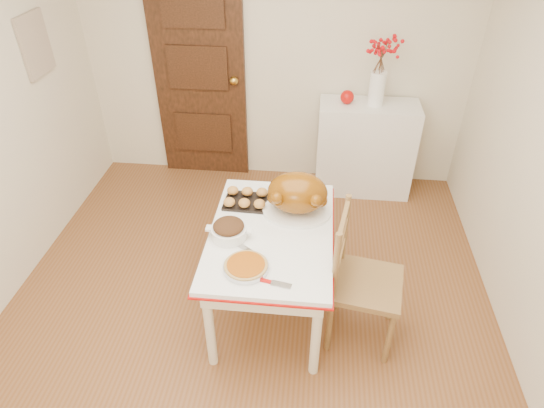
# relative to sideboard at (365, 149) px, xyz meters

# --- Properties ---
(floor) EXTENTS (3.50, 4.00, 0.00)m
(floor) POSITION_rel_sideboard_xyz_m (-0.87, -1.78, -0.44)
(floor) COLOR brown
(floor) RESTS_ON ground
(wall_back) EXTENTS (3.50, 0.00, 2.50)m
(wall_back) POSITION_rel_sideboard_xyz_m (-0.87, 0.22, 0.81)
(wall_back) COLOR beige
(wall_back) RESTS_ON ground
(door_back) EXTENTS (0.85, 0.06, 2.06)m
(door_back) POSITION_rel_sideboard_xyz_m (-1.57, 0.19, 0.59)
(door_back) COLOR black
(door_back) RESTS_ON ground
(photo_board) EXTENTS (0.03, 0.35, 0.45)m
(photo_board) POSITION_rel_sideboard_xyz_m (-2.60, -0.58, 1.06)
(photo_board) COLOR tan
(photo_board) RESTS_ON ground
(sideboard) EXTENTS (0.88, 0.39, 0.88)m
(sideboard) POSITION_rel_sideboard_xyz_m (0.00, 0.00, 0.00)
(sideboard) COLOR silver
(sideboard) RESTS_ON floor
(kitchen_table) EXTENTS (0.80, 1.17, 0.70)m
(kitchen_table) POSITION_rel_sideboard_xyz_m (-0.71, -1.62, -0.09)
(kitchen_table) COLOR white
(kitchen_table) RESTS_ON floor
(chair_oak) EXTENTS (0.50, 0.50, 0.98)m
(chair_oak) POSITION_rel_sideboard_xyz_m (-0.09, -1.79, 0.05)
(chair_oak) COLOR brown
(chair_oak) RESTS_ON floor
(berry_vase) EXTENTS (0.32, 0.32, 0.61)m
(berry_vase) POSITION_rel_sideboard_xyz_m (0.04, 0.00, 0.75)
(berry_vase) COLOR white
(berry_vase) RESTS_ON sideboard
(apple) EXTENTS (0.12, 0.12, 0.12)m
(apple) POSITION_rel_sideboard_xyz_m (-0.21, 0.00, 0.50)
(apple) COLOR #B30C08
(apple) RESTS_ON sideboard
(turkey_platter) EXTENTS (0.55, 0.48, 0.29)m
(turkey_platter) POSITION_rel_sideboard_xyz_m (-0.56, -1.40, 0.40)
(turkey_platter) COLOR #864B0A
(turkey_platter) RESTS_ON kitchen_table
(pumpkin_pie) EXTENTS (0.26, 0.26, 0.05)m
(pumpkin_pie) POSITION_rel_sideboard_xyz_m (-0.81, -1.97, 0.28)
(pumpkin_pie) COLOR #964509
(pumpkin_pie) RESTS_ON kitchen_table
(stuffing_dish) EXTENTS (0.33, 0.28, 0.11)m
(stuffing_dish) POSITION_rel_sideboard_xyz_m (-0.96, -1.70, 0.31)
(stuffing_dish) COLOR #3F220F
(stuffing_dish) RESTS_ON kitchen_table
(rolls_tray) EXTENTS (0.30, 0.24, 0.08)m
(rolls_tray) POSITION_rel_sideboard_xyz_m (-0.91, -1.33, 0.29)
(rolls_tray) COLOR #C37E36
(rolls_tray) RESTS_ON kitchen_table
(pie_server) EXTENTS (0.23, 0.11, 0.01)m
(pie_server) POSITION_rel_sideboard_xyz_m (-0.65, -2.07, 0.26)
(pie_server) COLOR silver
(pie_server) RESTS_ON kitchen_table
(carving_knife) EXTENTS (0.22, 0.18, 0.01)m
(carving_knife) POSITION_rel_sideboard_xyz_m (-0.86, -1.79, 0.26)
(carving_knife) COLOR silver
(carving_knife) RESTS_ON kitchen_table
(drinking_glass) EXTENTS (0.06, 0.06, 0.10)m
(drinking_glass) POSITION_rel_sideboard_xyz_m (-0.65, -1.21, 0.31)
(drinking_glass) COLOR white
(drinking_glass) RESTS_ON kitchen_table
(shaker_pair) EXTENTS (0.09, 0.04, 0.09)m
(shaker_pair) POSITION_rel_sideboard_xyz_m (-0.45, -1.22, 0.30)
(shaker_pair) COLOR white
(shaker_pair) RESTS_ON kitchen_table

